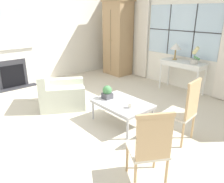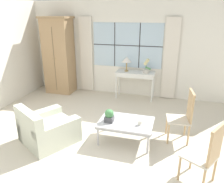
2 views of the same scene
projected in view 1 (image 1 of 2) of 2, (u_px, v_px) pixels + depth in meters
ground_plane at (90, 117)px, 4.40m from camera, size 14.00×14.00×0.00m
wall_back_windowed at (181, 36)px, 5.77m from camera, size 7.20×0.14×2.80m
wall_left at (45, 33)px, 6.44m from camera, size 0.06×7.20×2.80m
fireplace at (10, 63)px, 5.90m from camera, size 0.34×1.33×2.13m
armoire at (118, 38)px, 7.10m from camera, size 0.91×0.66×2.35m
console_table at (183, 65)px, 5.58m from camera, size 1.14×0.46×0.81m
table_lamp at (176, 46)px, 5.63m from camera, size 0.29×0.29×0.44m
potted_orchid at (195, 57)px, 5.24m from camera, size 0.23×0.18×0.42m
armchair_upholstered at (61, 95)px, 4.90m from camera, size 1.27×1.27×0.77m
side_chair_wooden at (185, 108)px, 3.42m from camera, size 0.49×0.49×1.06m
accent_chair_wooden at (150, 146)px, 2.50m from camera, size 0.60×0.60×1.02m
coffee_table at (122, 104)px, 4.06m from camera, size 1.06×0.73×0.43m
potted_plant_small at (107, 92)px, 4.18m from camera, size 0.18×0.18×0.26m
pillar_candle at (130, 105)px, 3.79m from camera, size 0.11×0.11×0.11m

